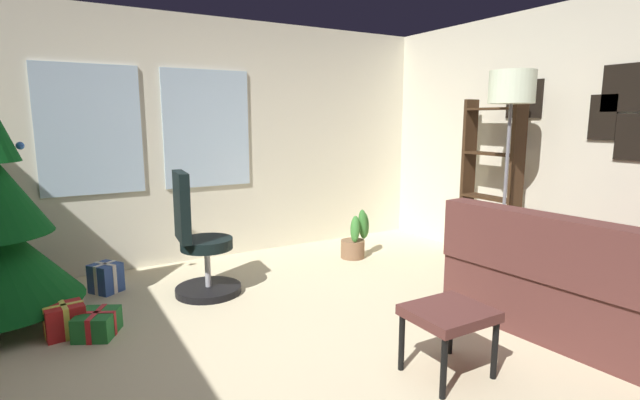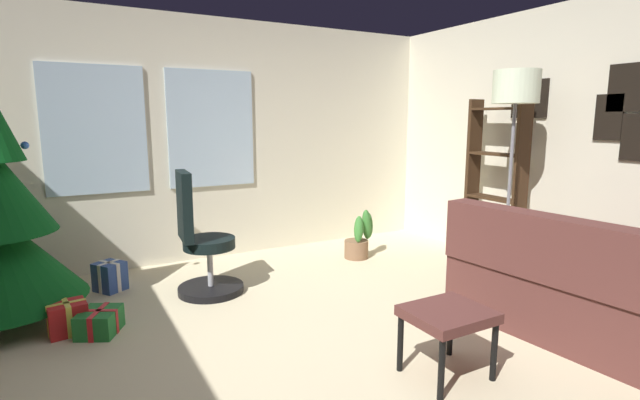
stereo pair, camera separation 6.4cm
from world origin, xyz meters
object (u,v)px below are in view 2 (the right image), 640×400
footstool (448,319)px  bookshelf (495,194)px  gift_box_blue (110,276)px  potted_plant (360,240)px  gift_box_green (99,322)px  floor_lamp (515,101)px  office_chair (202,248)px  gift_box_red (67,318)px  couch (620,295)px  gift_box_gold (57,289)px

footstool → bookshelf: bearing=35.2°
gift_box_blue → potted_plant: potted_plant is taller
gift_box_green → bookshelf: bearing=-3.5°
floor_lamp → office_chair: bearing=156.2°
bookshelf → gift_box_red: bearing=175.1°
gift_box_red → floor_lamp: (3.51, -0.78, 1.53)m
couch → bookshelf: bookshelf is taller
gift_box_red → potted_plant: 2.87m
footstool → gift_box_green: (-1.73, 1.59, -0.27)m
bookshelf → floor_lamp: bearing=-128.1°
footstool → bookshelf: (1.94, 1.37, 0.39)m
office_chair → bookshelf: bookshelf is taller
gift_box_gold → office_chair: bearing=-23.0°
gift_box_red → gift_box_gold: (-0.06, 0.77, -0.03)m
gift_box_gold → floor_lamp: bearing=-23.5°
gift_box_green → office_chair: (0.85, 0.41, 0.33)m
gift_box_red → gift_box_gold: gift_box_red is taller
gift_box_red → gift_box_green: (0.19, -0.11, -0.03)m
gift_box_green → bookshelf: size_ratio=0.22×
couch → gift_box_blue: size_ratio=6.25×
gift_box_green → gift_box_gold: bearing=106.1°
gift_box_green → gift_box_blue: (0.16, 0.89, 0.04)m
floor_lamp → potted_plant: floor_lamp is taller
footstool → gift_box_green: 2.37m
footstool → gift_box_red: size_ratio=1.72×
couch → gift_box_red: couch is taller
floor_lamp → gift_box_blue: bearing=153.8°
footstool → floor_lamp: 2.24m
footstool → gift_box_green: bearing=137.4°
gift_box_green → gift_box_blue: bearing=80.1°
gift_box_blue → office_chair: office_chair is taller
gift_box_blue → office_chair: bearing=-34.2°
office_chair → floor_lamp: (2.47, -1.09, 1.23)m
office_chair → floor_lamp: 2.96m
couch → bookshelf: 1.72m
office_chair → potted_plant: size_ratio=1.99×
gift_box_green → gift_box_blue: size_ratio=1.22×
gift_box_green → potted_plant: size_ratio=0.69×
gift_box_gold → floor_lamp: (3.57, -1.55, 1.56)m
gift_box_gold → gift_box_blue: gift_box_blue is taller
potted_plant → gift_box_green: bearing=-166.1°
gift_box_green → potted_plant: bearing=13.9°
gift_box_gold → couch: bearing=-38.3°
footstool → floor_lamp: floor_lamp is taller
gift_box_green → floor_lamp: 3.73m
couch → bookshelf: size_ratio=1.11×
couch → potted_plant: couch is taller
gift_box_blue → floor_lamp: bearing=-26.2°
couch → gift_box_red: (-3.33, 1.90, -0.19)m
bookshelf → gift_box_blue: bearing=162.5°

